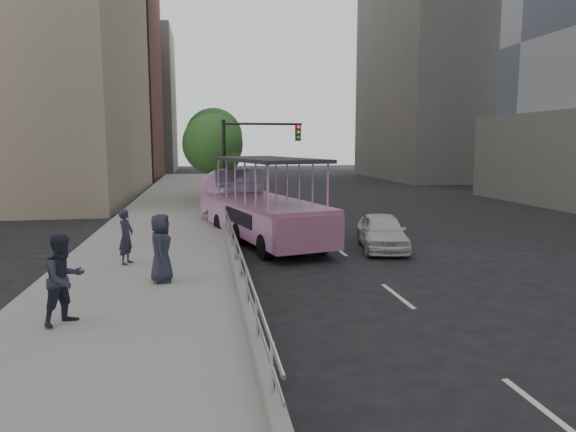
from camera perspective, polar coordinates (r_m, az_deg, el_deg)
name	(u,v)px	position (r m, az deg, el deg)	size (l,w,h in m)	color
ground	(341,278)	(15.48, 5.87, -6.87)	(160.00, 160.00, 0.00)	black
sidewalk	(166,226)	(24.79, -13.36, -1.06)	(5.50, 80.00, 0.30)	gray
kerb_wall	(232,252)	(16.82, -6.26, -4.00)	(0.24, 30.00, 0.36)	gray
guardrail	(231,232)	(16.69, -6.30, -1.77)	(0.07, 22.00, 0.71)	silver
duck_boat	(255,208)	(21.66, -3.64, 0.85)	(4.89, 10.60, 3.43)	black
car	(382,232)	(19.70, 10.41, -1.71)	(1.62, 4.02, 1.37)	silver
pedestrian_near	(126,237)	(16.47, -17.55, -2.20)	(0.62, 0.41, 1.71)	#262938
pedestrian_mid	(64,279)	(11.48, -23.61, -6.43)	(0.91, 0.71, 1.87)	#262938
pedestrian_far	(161,248)	(14.08, -13.92, -3.48)	(0.90, 0.59, 1.84)	#262938
parking_sign	(233,191)	(24.57, -6.13, 2.73)	(0.24, 0.59, 2.75)	black
traffic_signal	(247,153)	(27.03, -4.58, 7.00)	(4.20, 0.32, 5.20)	black
street_tree_near	(215,146)	(30.36, -8.17, 7.66)	(3.52, 3.52, 5.72)	#3A241A
street_tree_far	(215,139)	(36.37, -8.08, 8.47)	(3.97, 3.97, 6.45)	#3A241A
midrise_brick	(74,63)	(64.62, -22.66, 15.45)	(18.00, 16.00, 26.00)	brown
midrise_stone_a	(467,37)	(65.02, 19.29, 18.25)	(20.00, 20.00, 32.00)	slate
midrise_stone_b	(117,102)	(79.58, -18.44, 11.96)	(16.00, 14.00, 20.00)	slate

